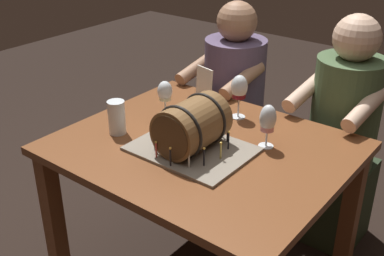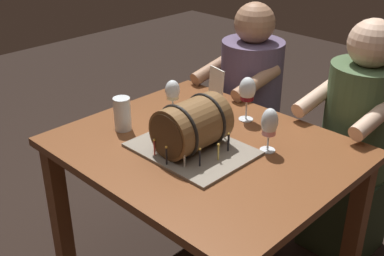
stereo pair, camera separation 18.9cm
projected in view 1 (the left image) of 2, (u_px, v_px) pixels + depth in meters
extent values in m
cube|color=brown|center=(203.00, 148.00, 1.99)|extent=(1.14, 0.95, 0.03)
cube|color=brown|center=(54.00, 223.00, 2.15)|extent=(0.07, 0.07, 0.71)
cube|color=brown|center=(175.00, 151.00, 2.73)|extent=(0.07, 0.07, 0.71)
cube|color=brown|center=(349.00, 219.00, 2.17)|extent=(0.07, 0.07, 0.71)
cube|color=gray|center=(192.00, 149.00, 1.94)|extent=(0.46, 0.35, 0.01)
cylinder|color=brown|center=(192.00, 125.00, 1.89)|extent=(0.20, 0.27, 0.20)
cylinder|color=#46301B|center=(169.00, 138.00, 1.79)|extent=(0.18, 0.00, 0.18)
cylinder|color=#46301B|center=(213.00, 113.00, 1.99)|extent=(0.18, 0.00, 0.18)
torus|color=black|center=(180.00, 132.00, 1.84)|extent=(0.22, 0.01, 0.22)
torus|color=black|center=(204.00, 118.00, 1.94)|extent=(0.22, 0.01, 0.22)
cylinder|color=#EAD666|center=(221.00, 151.00, 1.85)|extent=(0.01, 0.01, 0.06)
sphere|color=#F9C64C|center=(221.00, 143.00, 1.83)|extent=(0.01, 0.01, 0.01)
cylinder|color=black|center=(228.00, 141.00, 1.91)|extent=(0.01, 0.01, 0.07)
sphere|color=#F9C64C|center=(229.00, 132.00, 1.89)|extent=(0.01, 0.01, 0.01)
cylinder|color=black|center=(227.00, 134.00, 1.97)|extent=(0.01, 0.01, 0.07)
sphere|color=#F9C64C|center=(228.00, 125.00, 1.95)|extent=(0.01, 0.01, 0.01)
cylinder|color=silver|center=(221.00, 128.00, 2.01)|extent=(0.01, 0.01, 0.07)
sphere|color=#F9C64C|center=(221.00, 119.00, 1.99)|extent=(0.01, 0.01, 0.01)
cylinder|color=silver|center=(207.00, 123.00, 2.05)|extent=(0.01, 0.01, 0.08)
sphere|color=#F9C64C|center=(207.00, 114.00, 2.03)|extent=(0.01, 0.01, 0.01)
cylinder|color=#D64C47|center=(187.00, 124.00, 2.05)|extent=(0.01, 0.01, 0.07)
sphere|color=#F9C64C|center=(187.00, 116.00, 2.03)|extent=(0.01, 0.01, 0.01)
cylinder|color=#EAD666|center=(170.00, 129.00, 2.01)|extent=(0.01, 0.01, 0.07)
sphere|color=#F9C64C|center=(170.00, 120.00, 1.99)|extent=(0.01, 0.01, 0.01)
cylinder|color=#EAD666|center=(162.00, 133.00, 1.98)|extent=(0.01, 0.01, 0.07)
sphere|color=#F9C64C|center=(162.00, 124.00, 1.96)|extent=(0.01, 0.01, 0.01)
cylinder|color=silver|center=(155.00, 142.00, 1.90)|extent=(0.01, 0.01, 0.07)
sphere|color=#F9C64C|center=(154.00, 133.00, 1.88)|extent=(0.01, 0.01, 0.01)
cylinder|color=#D64C47|center=(156.00, 150.00, 1.85)|extent=(0.01, 0.01, 0.06)
sphere|color=#F9C64C|center=(156.00, 142.00, 1.84)|extent=(0.01, 0.01, 0.01)
cylinder|color=black|center=(170.00, 158.00, 1.79)|extent=(0.01, 0.01, 0.07)
sphere|color=#F9C64C|center=(170.00, 148.00, 1.78)|extent=(0.01, 0.01, 0.01)
cylinder|color=silver|center=(189.00, 158.00, 1.78)|extent=(0.01, 0.01, 0.08)
sphere|color=#F9C64C|center=(189.00, 147.00, 1.76)|extent=(0.01, 0.01, 0.01)
cylinder|color=black|center=(204.00, 158.00, 1.80)|extent=(0.01, 0.01, 0.07)
sphere|color=#F9C64C|center=(204.00, 148.00, 1.78)|extent=(0.01, 0.01, 0.01)
cylinder|color=white|center=(238.00, 117.00, 2.22)|extent=(0.07, 0.07, 0.00)
cylinder|color=white|center=(238.00, 107.00, 2.20)|extent=(0.01, 0.01, 0.09)
ellipsoid|color=white|center=(239.00, 87.00, 2.15)|extent=(0.07, 0.07, 0.11)
cylinder|color=maroon|center=(239.00, 93.00, 2.16)|extent=(0.06, 0.06, 0.04)
cylinder|color=white|center=(166.00, 118.00, 2.20)|extent=(0.06, 0.06, 0.00)
cylinder|color=white|center=(165.00, 109.00, 2.18)|extent=(0.01, 0.01, 0.09)
ellipsoid|color=white|center=(165.00, 91.00, 2.14)|extent=(0.07, 0.07, 0.09)
cylinder|color=beige|center=(165.00, 97.00, 2.15)|extent=(0.05, 0.05, 0.03)
cylinder|color=white|center=(266.00, 146.00, 1.97)|extent=(0.06, 0.06, 0.00)
cylinder|color=white|center=(266.00, 138.00, 1.95)|extent=(0.01, 0.01, 0.07)
ellipsoid|color=white|center=(268.00, 118.00, 1.91)|extent=(0.07, 0.07, 0.12)
cylinder|color=pink|center=(267.00, 126.00, 1.93)|extent=(0.06, 0.06, 0.04)
cylinder|color=white|center=(117.00, 117.00, 2.04)|extent=(0.07, 0.07, 0.15)
cylinder|color=#C6842D|center=(117.00, 121.00, 2.05)|extent=(0.07, 0.07, 0.11)
cylinder|color=white|center=(116.00, 107.00, 2.02)|extent=(0.07, 0.07, 0.01)
cube|color=silver|center=(204.00, 83.00, 2.38)|extent=(0.11, 0.04, 0.16)
cube|color=#372D40|center=(231.00, 161.00, 2.89)|extent=(0.34, 0.32, 0.45)
cylinder|color=#5B4C6B|center=(234.00, 85.00, 2.68)|extent=(0.36, 0.36, 0.52)
sphere|color=#A87A5B|center=(237.00, 21.00, 2.52)|extent=(0.21, 0.21, 0.21)
cylinder|color=#A87A5B|center=(242.00, 80.00, 2.45)|extent=(0.09, 0.31, 0.14)
cylinder|color=#A87A5B|center=(198.00, 67.00, 2.63)|extent=(0.09, 0.31, 0.14)
cube|color=#2A3A24|center=(332.00, 198.00, 2.54)|extent=(0.34, 0.32, 0.45)
cylinder|color=#47603D|center=(345.00, 113.00, 2.32)|extent=(0.35, 0.35, 0.54)
sphere|color=beige|center=(357.00, 38.00, 2.16)|extent=(0.22, 0.22, 0.22)
cylinder|color=beige|center=(365.00, 108.00, 2.09)|extent=(0.10, 0.31, 0.14)
cylinder|color=beige|center=(306.00, 91.00, 2.27)|extent=(0.10, 0.31, 0.14)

